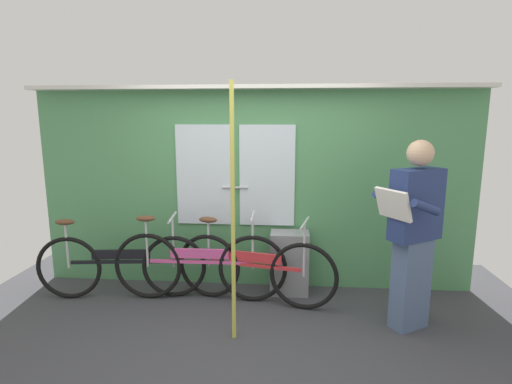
{
  "coord_description": "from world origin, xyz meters",
  "views": [
    {
      "loc": [
        0.38,
        -2.98,
        1.88
      ],
      "look_at": [
        0.06,
        0.94,
        1.15
      ],
      "focal_mm": 28.11,
      "sensor_mm": 36.0,
      "label": 1
    }
  ],
  "objects_px": {
    "bicycle_leaning_behind": "(199,265)",
    "bicycle_near_door": "(121,265)",
    "handrail_pole": "(233,216)",
    "passenger_reading_newspaper": "(414,232)",
    "bicycle_by_pole": "(254,269)",
    "trash_bin_by_wall": "(289,263)"
  },
  "relations": [
    {
      "from": "bicycle_near_door",
      "to": "bicycle_leaning_behind",
      "type": "height_order",
      "value": "bicycle_leaning_behind"
    },
    {
      "from": "bicycle_near_door",
      "to": "passenger_reading_newspaper",
      "type": "distance_m",
      "value": 2.92
    },
    {
      "from": "bicycle_near_door",
      "to": "trash_bin_by_wall",
      "type": "distance_m",
      "value": 1.79
    },
    {
      "from": "passenger_reading_newspaper",
      "to": "trash_bin_by_wall",
      "type": "relative_size",
      "value": 2.51
    },
    {
      "from": "bicycle_near_door",
      "to": "bicycle_by_pole",
      "type": "height_order",
      "value": "bicycle_by_pole"
    },
    {
      "from": "bicycle_near_door",
      "to": "bicycle_leaning_behind",
      "type": "xyz_separation_m",
      "value": [
        0.83,
        0.02,
        0.02
      ]
    },
    {
      "from": "bicycle_near_door",
      "to": "handrail_pole",
      "type": "relative_size",
      "value": 0.81
    },
    {
      "from": "bicycle_by_pole",
      "to": "handrail_pole",
      "type": "distance_m",
      "value": 0.99
    },
    {
      "from": "bicycle_by_pole",
      "to": "handrail_pole",
      "type": "relative_size",
      "value": 0.77
    },
    {
      "from": "bicycle_near_door",
      "to": "bicycle_leaning_behind",
      "type": "bearing_deg",
      "value": -5.6
    },
    {
      "from": "bicycle_by_pole",
      "to": "trash_bin_by_wall",
      "type": "xyz_separation_m",
      "value": [
        0.36,
        0.28,
        -0.03
      ]
    },
    {
      "from": "bicycle_leaning_behind",
      "to": "trash_bin_by_wall",
      "type": "bearing_deg",
      "value": 14.39
    },
    {
      "from": "bicycle_near_door",
      "to": "passenger_reading_newspaper",
      "type": "height_order",
      "value": "passenger_reading_newspaper"
    },
    {
      "from": "handrail_pole",
      "to": "bicycle_leaning_behind",
      "type": "bearing_deg",
      "value": 123.3
    },
    {
      "from": "bicycle_leaning_behind",
      "to": "bicycle_near_door",
      "type": "bearing_deg",
      "value": -180.0
    },
    {
      "from": "bicycle_by_pole",
      "to": "handrail_pole",
      "type": "bearing_deg",
      "value": -87.94
    },
    {
      "from": "trash_bin_by_wall",
      "to": "bicycle_leaning_behind",
      "type": "bearing_deg",
      "value": -164.55
    },
    {
      "from": "bicycle_near_door",
      "to": "handrail_pole",
      "type": "height_order",
      "value": "handrail_pole"
    },
    {
      "from": "trash_bin_by_wall",
      "to": "passenger_reading_newspaper",
      "type": "bearing_deg",
      "value": -31.23
    },
    {
      "from": "bicycle_by_pole",
      "to": "trash_bin_by_wall",
      "type": "bearing_deg",
      "value": 49.17
    },
    {
      "from": "bicycle_leaning_behind",
      "to": "passenger_reading_newspaper",
      "type": "relative_size",
      "value": 1.06
    },
    {
      "from": "passenger_reading_newspaper",
      "to": "bicycle_by_pole",
      "type": "bearing_deg",
      "value": -46.47
    }
  ]
}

